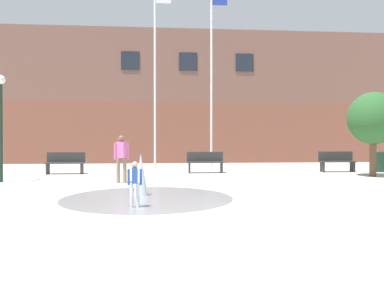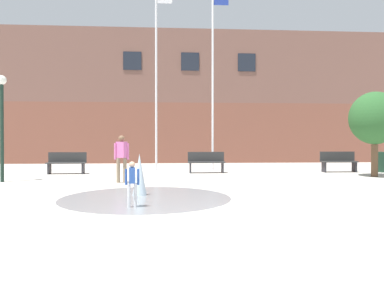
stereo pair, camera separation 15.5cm
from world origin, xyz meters
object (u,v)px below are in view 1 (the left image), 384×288
flagpole_left (155,72)px  adult_near_bench (121,155)px  park_bench_center (65,163)px  park_bench_near_trashcan (337,161)px  flagpole_right (212,73)px  trash_can (379,162)px  street_tree_near_building (373,119)px  park_bench_under_right_flagpole (205,162)px  child_running (135,180)px  lamp_post_left_lane (1,112)px

flagpole_left → adult_near_bench: bearing=-102.4°
park_bench_center → park_bench_near_trashcan: 11.89m
flagpole_right → trash_can: size_ratio=9.61×
trash_can → street_tree_near_building: street_tree_near_building is taller
park_bench_under_right_flagpole → flagpole_right: (0.48, 1.40, 4.09)m
park_bench_under_right_flagpole → park_bench_center: bearing=-179.7°
adult_near_bench → child_running: 4.72m
park_bench_under_right_flagpole → street_tree_near_building: bearing=-18.6°
park_bench_center → flagpole_right: (6.43, 1.43, 4.09)m
park_bench_near_trashcan → park_bench_center: bearing=-179.9°
park_bench_center → lamp_post_left_lane: (-1.40, -2.93, 1.92)m
child_running → flagpole_right: (2.96, 9.51, 4.00)m
child_running → park_bench_center: bearing=-160.4°
park_bench_under_right_flagpole → adult_near_bench: adult_near_bench is taller
park_bench_center → park_bench_under_right_flagpole: same height
child_running → trash_can: (10.32, 7.96, -0.13)m
lamp_post_left_lane → street_tree_near_building: 13.74m
adult_near_bench → flagpole_left: 6.17m
park_bench_near_trashcan → park_bench_under_right_flagpole: bearing=179.9°
park_bench_center → lamp_post_left_lane: 3.78m
lamp_post_left_lane → flagpole_left: bearing=40.2°
flagpole_right → park_bench_under_right_flagpole: bearing=-109.0°
park_bench_near_trashcan → adult_near_bench: bearing=-159.4°
park_bench_under_right_flagpole → trash_can: size_ratio=1.78×
adult_near_bench → street_tree_near_building: street_tree_near_building is taller
flagpole_right → trash_can: bearing=-11.9°
flagpole_left → lamp_post_left_lane: 7.11m
park_bench_center → flagpole_left: size_ratio=0.18×
child_running → street_tree_near_building: street_tree_near_building is taller
adult_near_bench → lamp_post_left_lane: bearing=25.8°
lamp_post_left_lane → trash_can: (15.19, 2.82, -1.95)m
park_bench_near_trashcan → flagpole_right: (-5.46, 1.40, 4.09)m
park_bench_center → lamp_post_left_lane: bearing=-115.6°
park_bench_center → adult_near_bench: bearing=-51.8°
flagpole_right → street_tree_near_building: flagpole_right is taller
child_running → trash_can: size_ratio=1.10×
adult_near_bench → street_tree_near_building: bearing=-139.5°
child_running → adult_near_bench: bearing=-174.2°
adult_near_bench → flagpole_right: 7.12m
park_bench_center → park_bench_near_trashcan: (11.89, 0.03, 0.00)m
flagpole_left → trash_can: bearing=-8.8°
park_bench_near_trashcan → street_tree_near_building: size_ratio=0.48×
park_bench_under_right_flagpole → lamp_post_left_lane: bearing=-158.0°
park_bench_under_right_flagpole → child_running: size_ratio=1.62×
flagpole_left → lamp_post_left_lane: bearing=-139.8°
park_bench_center → trash_can: bearing=-0.5°
adult_near_bench → flagpole_left: flagpole_left is taller
adult_near_bench → park_bench_center: bearing=-19.1°
street_tree_near_building → flagpole_right: bearing=149.0°
trash_can → street_tree_near_building: bearing=-126.4°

